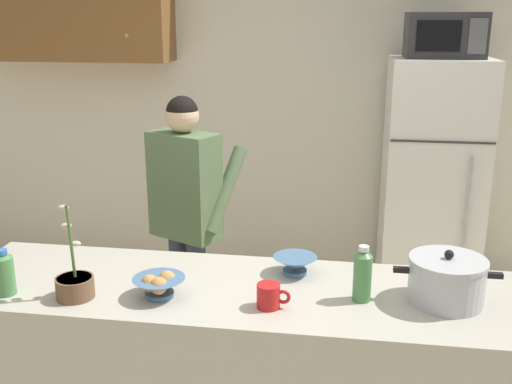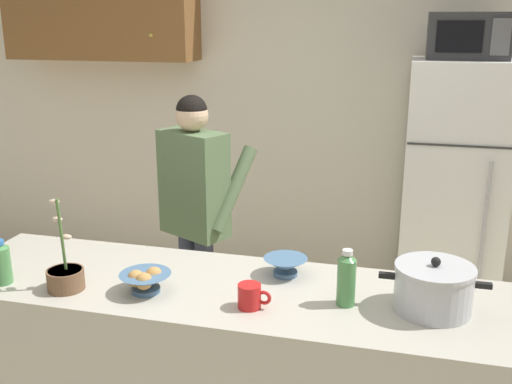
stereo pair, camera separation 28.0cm
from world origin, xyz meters
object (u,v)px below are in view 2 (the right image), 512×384
Objects in this scene: refrigerator at (452,193)px; cooking_pot at (434,288)px; bottle_near_edge at (346,278)px; person_near_pot at (196,199)px; bottle_mid_counter at (1,262)px; potted_orchid at (65,276)px; empty_bowl at (285,265)px; bread_bowl at (145,281)px; microwave at (468,36)px; coffee_mug at (250,296)px.

refrigerator reaches higher than cooking_pot.
refrigerator is at bearing 75.11° from bottle_near_edge.
person_near_pot is 1.61m from cooking_pot.
refrigerator is 4.25× the size of cooking_pot.
bottle_mid_counter is 0.29m from potted_orchid.
bottle_mid_counter is at bearing -161.78° from empty_bowl.
empty_bowl is at bearing 164.12° from cooking_pot.
cooking_pot is 1.46m from potted_orchid.
bottle_near_edge is (0.28, -0.21, 0.06)m from empty_bowl.
person_near_pot is 7.54× the size of bread_bowl.
bread_bowl is at bearing -123.15° from refrigerator.
microwave reaches higher than bread_bowl.
cooking_pot reaches higher than bottle_mid_counter.
person_near_pot reaches higher than bottle_near_edge.
microwave is at bearing -89.93° from refrigerator.
bread_bowl is 0.54× the size of potted_orchid.
cooking_pot is at bearing -95.57° from microwave.
empty_bowl is at bearing 23.00° from potted_orchid.
empty_bowl is at bearing -48.36° from person_near_pot.
bread_bowl is at bearing -80.44° from person_near_pot.
empty_bowl is (-0.78, -1.68, 0.10)m from refrigerator.
empty_bowl is 0.36m from bottle_near_edge.
bottle_near_edge reaches higher than bread_bowl.
refrigerator is 1.10× the size of person_near_pot.
potted_orchid reaches higher than bottle_mid_counter.
bread_bowl is 0.60m from empty_bowl.
coffee_mug is 0.77m from potted_orchid.
refrigerator reaches higher than coffee_mug.
refrigerator reaches higher than bread_bowl.
microwave reaches higher than person_near_pot.
microwave is 2.74m from potted_orchid.
person_near_pot is 1.39m from bottle_near_edge.
microwave is at bearing 84.43° from cooking_pot.
refrigerator reaches higher than empty_bowl.
potted_orchid is (-1.62, -2.01, -0.90)m from microwave.
coffee_mug is 1.06m from bottle_mid_counter.
person_near_pot is 12.06× the size of coffee_mug.
refrigerator is 9.13× the size of bottle_mid_counter.
bottle_near_edge is at bearing -105.05° from microwave.
person_near_pot reaches higher than bread_bowl.
person_near_pot is 1.27m from coffee_mug.
person_near_pot is 1.10m from bread_bowl.
potted_orchid is (-1.62, -2.03, 0.11)m from refrigerator.
microwave reaches higher than bottle_mid_counter.
potted_orchid is at bearing -172.70° from cooking_pot.
microwave is 3.66× the size of coffee_mug.
person_near_pot is at bearing 143.71° from cooking_pot.
empty_bowl is at bearing 30.67° from bread_bowl.
empty_bowl is 0.49× the size of potted_orchid.
potted_orchid reaches higher than coffee_mug.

